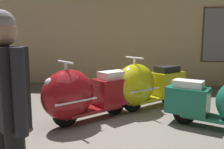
{
  "coord_description": "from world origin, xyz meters",
  "views": [
    {
      "loc": [
        0.32,
        -3.56,
        1.52
      ],
      "look_at": [
        -0.09,
        0.88,
        0.81
      ],
      "focal_mm": 39.15,
      "sensor_mm": 36.0,
      "label": 1
    }
  ],
  "objects": [
    {
      "name": "ground_plane",
      "position": [
        0.0,
        0.0,
        0.0
      ],
      "size": [
        60.0,
        60.0,
        0.0
      ],
      "primitive_type": "plane",
      "color": "slate"
    },
    {
      "name": "showroom_back_wall",
      "position": [
        0.02,
        4.09,
        1.75
      ],
      "size": [
        18.0,
        0.24,
        3.5
      ],
      "color": "#CCB784",
      "rests_on": "ground"
    },
    {
      "name": "scooter_1",
      "position": [
        -0.56,
        0.54,
        0.51
      ],
      "size": [
        1.67,
        1.64,
        1.11
      ],
      "rotation": [
        0.0,
        0.0,
        -2.37
      ],
      "color": "black",
      "rests_on": "ground"
    },
    {
      "name": "scooter_2",
      "position": [
        0.56,
        1.47,
        0.51
      ],
      "size": [
        1.69,
        1.62,
        1.11
      ],
      "rotation": [
        0.0,
        0.0,
        -2.4
      ],
      "color": "black",
      "rests_on": "ground"
    },
    {
      "name": "visitor_0",
      "position": [
        -0.64,
        -1.84,
        0.99
      ],
      "size": [
        0.47,
        0.43,
        1.71
      ],
      "rotation": [
        0.0,
        0.0,
        0.87
      ],
      "color": "black",
      "rests_on": "ground"
    }
  ]
}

